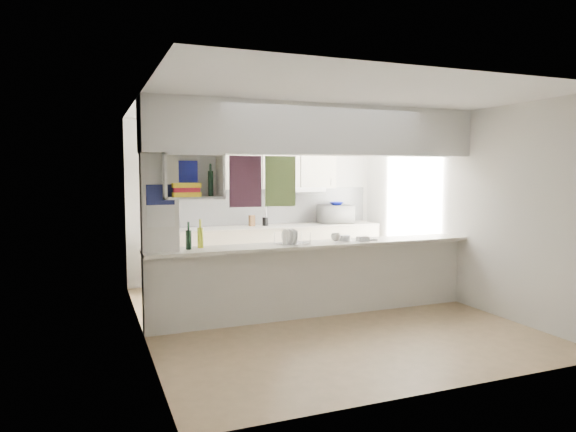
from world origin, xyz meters
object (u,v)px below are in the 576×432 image
dish_rack (292,238)px  bowl (336,203)px  microwave (336,214)px  wine_bottles (195,238)px

dish_rack → bowl: bearing=38.7°
microwave → dish_rack: bearing=55.5°
dish_rack → wine_bottles: bearing=162.8°
bowl → wine_bottles: size_ratio=0.68×
dish_rack → wine_bottles: (-1.16, 0.08, 0.04)m
microwave → dish_rack: 2.73m
dish_rack → wine_bottles: 1.17m
dish_rack → microwave: bearing=39.0°
microwave → dish_rack: (-1.68, -2.15, -0.08)m
microwave → dish_rack: size_ratio=1.33×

